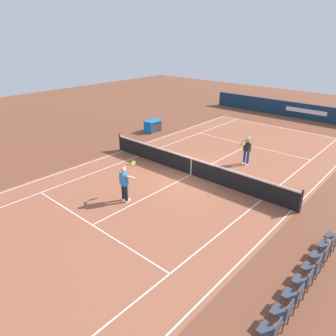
# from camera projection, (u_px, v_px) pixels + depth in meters

# --- Properties ---
(ground_plane) EXTENTS (60.00, 60.00, 0.00)m
(ground_plane) POSITION_uv_depth(u_px,v_px,m) (191.00, 175.00, 16.80)
(ground_plane) COLOR brown
(court_slab) EXTENTS (24.20, 11.40, 0.00)m
(court_slab) POSITION_uv_depth(u_px,v_px,m) (191.00, 175.00, 16.80)
(court_slab) COLOR #935138
(court_slab) RESTS_ON ground_plane
(court_line_markings) EXTENTS (23.85, 11.05, 0.01)m
(court_line_markings) POSITION_uv_depth(u_px,v_px,m) (191.00, 175.00, 16.80)
(court_line_markings) COLOR white
(court_line_markings) RESTS_ON ground_plane
(tennis_net) EXTENTS (0.10, 11.70, 1.08)m
(tennis_net) POSITION_uv_depth(u_px,v_px,m) (191.00, 166.00, 16.61)
(tennis_net) COLOR #2D2D33
(tennis_net) RESTS_ON ground_plane
(stadium_barrier) EXTENTS (0.26, 17.00, 1.34)m
(stadium_barrier) POSITION_uv_depth(u_px,v_px,m) (302.00, 111.00, 27.42)
(stadium_barrier) COLOR #112D4C
(stadium_barrier) RESTS_ON ground_plane
(tennis_player_near) EXTENTS (1.11, 0.77, 1.70)m
(tennis_player_near) POSITION_uv_depth(u_px,v_px,m) (125.00, 182.00, 13.85)
(tennis_player_near) COLOR black
(tennis_player_near) RESTS_ON ground_plane
(tennis_player_far) EXTENTS (1.14, 0.77, 1.70)m
(tennis_player_far) POSITION_uv_depth(u_px,v_px,m) (247.00, 149.00, 17.76)
(tennis_player_far) COLOR navy
(tennis_player_far) RESTS_ON ground_plane
(tennis_ball) EXTENTS (0.07, 0.07, 0.07)m
(tennis_ball) POSITION_uv_depth(u_px,v_px,m) (209.00, 195.00, 14.62)
(tennis_ball) COLOR #CCE01E
(tennis_ball) RESTS_ON ground_plane
(spectator_chair_0) EXTENTS (0.44, 0.44, 0.88)m
(spectator_chair_0) POSITION_uv_depth(u_px,v_px,m) (335.00, 235.00, 10.93)
(spectator_chair_0) COLOR #38383D
(spectator_chair_0) RESTS_ON ground_plane
(spectator_chair_1) EXTENTS (0.44, 0.44, 0.88)m
(spectator_chair_1) POSITION_uv_depth(u_px,v_px,m) (328.00, 245.00, 10.43)
(spectator_chair_1) COLOR #38383D
(spectator_chair_1) RESTS_ON ground_plane
(spectator_chair_2) EXTENTS (0.44, 0.44, 0.88)m
(spectator_chair_2) POSITION_uv_depth(u_px,v_px,m) (321.00, 256.00, 9.93)
(spectator_chair_2) COLOR #38383D
(spectator_chair_2) RESTS_ON ground_plane
(spectator_chair_3) EXTENTS (0.44, 0.44, 0.88)m
(spectator_chair_3) POSITION_uv_depth(u_px,v_px,m) (313.00, 267.00, 9.44)
(spectator_chair_3) COLOR #38383D
(spectator_chair_3) RESTS_ON ground_plane
(spectator_chair_4) EXTENTS (0.44, 0.44, 0.88)m
(spectator_chair_4) POSITION_uv_depth(u_px,v_px,m) (305.00, 281.00, 8.94)
(spectator_chair_4) COLOR #38383D
(spectator_chair_4) RESTS_ON ground_plane
(spectator_chair_5) EXTENTS (0.44, 0.44, 0.88)m
(spectator_chair_5) POSITION_uv_depth(u_px,v_px,m) (295.00, 295.00, 8.44)
(spectator_chair_5) COLOR #38383D
(spectator_chair_5) RESTS_ON ground_plane
(spectator_chair_6) EXTENTS (0.44, 0.44, 0.88)m
(spectator_chair_6) POSITION_uv_depth(u_px,v_px,m) (284.00, 312.00, 7.95)
(spectator_chair_6) COLOR #38383D
(spectator_chair_6) RESTS_ON ground_plane
(spectator_chair_7) EXTENTS (0.44, 0.44, 0.88)m
(spectator_chair_7) POSITION_uv_depth(u_px,v_px,m) (272.00, 330.00, 7.45)
(spectator_chair_7) COLOR #38383D
(spectator_chair_7) RESTS_ON ground_plane
(equipment_cart_tarped) EXTENTS (1.25, 0.84, 0.85)m
(equipment_cart_tarped) POSITION_uv_depth(u_px,v_px,m) (153.00, 126.00, 23.92)
(equipment_cart_tarped) COLOR #2D2D33
(equipment_cart_tarped) RESTS_ON ground_plane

